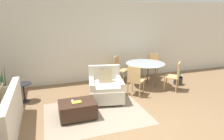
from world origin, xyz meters
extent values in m
plane|color=brown|center=(0.00, 0.00, 0.00)|extent=(20.00, 20.00, 0.00)
cube|color=silver|center=(0.00, 3.35, 1.38)|extent=(12.00, 0.06, 2.75)
cube|color=gray|center=(-0.60, 0.87, 0.00)|extent=(2.39, 1.84, 0.00)
cube|color=brown|center=(-0.60, 0.21, 0.00)|extent=(2.34, 0.06, 0.00)
cube|color=brown|center=(-0.60, 0.48, 0.00)|extent=(2.34, 0.06, 0.00)
cube|color=brown|center=(-0.60, 0.74, 0.00)|extent=(2.34, 0.06, 0.00)
cube|color=brown|center=(-0.60, 1.00, 0.00)|extent=(2.34, 0.06, 0.00)
cube|color=brown|center=(-0.60, 1.26, 0.00)|extent=(2.34, 0.06, 0.00)
cube|color=brown|center=(-0.60, 1.53, 0.00)|extent=(2.34, 0.06, 0.00)
cube|color=beige|center=(-2.34, 0.63, 0.63)|extent=(0.14, 2.04, 0.46)
cube|color=beige|center=(-0.16, 1.51, 0.23)|extent=(1.04, 1.09, 0.34)
cube|color=beige|center=(-0.16, 1.48, 0.45)|extent=(0.78, 0.93, 0.10)
cube|color=beige|center=(-0.08, 1.92, 0.65)|extent=(0.89, 0.28, 0.50)
cube|color=beige|center=(-0.53, 1.59, 0.50)|extent=(0.28, 0.87, 0.20)
cube|color=beige|center=(0.22, 1.44, 0.50)|extent=(0.28, 0.87, 0.20)
cylinder|color=brown|center=(-0.58, 1.20, 0.03)|extent=(0.05, 0.05, 0.06)
cylinder|color=brown|center=(0.13, 1.06, 0.03)|extent=(0.05, 0.05, 0.06)
cylinder|color=brown|center=(-0.44, 1.97, 0.03)|extent=(0.05, 0.05, 0.06)
cylinder|color=brown|center=(0.27, 1.83, 0.03)|extent=(0.05, 0.05, 0.06)
cube|color=#8E7F5B|center=(-0.13, 1.63, 0.66)|extent=(0.39, 0.27, 0.37)
cube|color=#382319|center=(-1.05, 0.83, 0.21)|extent=(0.82, 0.59, 0.35)
cylinder|color=black|center=(-1.41, 0.58, 0.02)|extent=(0.04, 0.04, 0.04)
cylinder|color=black|center=(-0.69, 0.58, 0.02)|extent=(0.04, 0.04, 0.04)
cylinder|color=black|center=(-1.41, 1.07, 0.02)|extent=(0.04, 0.04, 0.04)
cylinder|color=black|center=(-0.69, 1.07, 0.02)|extent=(0.04, 0.04, 0.04)
cube|color=gold|center=(-1.06, 0.80, 0.39)|extent=(0.23, 0.15, 0.02)
cube|color=#B7B7BC|center=(-1.13, 0.90, 0.39)|extent=(0.06, 0.16, 0.01)
cylinder|color=maroon|center=(-2.77, 2.18, 0.16)|extent=(0.41, 0.41, 0.33)
cylinder|color=black|center=(-2.77, 2.18, 0.32)|extent=(0.38, 0.38, 0.02)
cone|color=#387A42|center=(-2.73, 2.18, 0.61)|extent=(0.05, 0.14, 0.57)
cone|color=#387A42|center=(-2.69, 2.24, 0.70)|extent=(0.11, 0.13, 0.76)
cone|color=#387A42|center=(-2.76, 2.22, 0.68)|extent=(0.14, 0.08, 0.70)
cone|color=#387A42|center=(-2.80, 2.19, 0.65)|extent=(0.08, 0.10, 0.65)
cone|color=#387A42|center=(-2.76, 2.11, 0.65)|extent=(0.09, 0.05, 0.65)
cone|color=#387A42|center=(-2.74, 2.14, 0.59)|extent=(0.07, 0.07, 0.53)
cylinder|color=black|center=(-2.27, 2.15, 0.51)|extent=(0.44, 0.44, 0.02)
cylinder|color=black|center=(-2.27, 2.15, 0.26)|extent=(0.04, 0.04, 0.48)
cylinder|color=black|center=(-2.27, 2.15, 0.01)|extent=(0.24, 0.24, 0.02)
cylinder|color=#99A8AD|center=(1.40, 2.24, 0.76)|extent=(1.26, 1.26, 0.01)
cylinder|color=#59595B|center=(1.16, 1.99, 0.38)|extent=(0.04, 0.04, 0.76)
cylinder|color=#59595B|center=(1.65, 1.99, 0.38)|extent=(0.04, 0.04, 0.76)
cylinder|color=#59595B|center=(1.16, 2.48, 0.38)|extent=(0.04, 0.04, 0.76)
cylinder|color=#59595B|center=(1.65, 2.48, 0.38)|extent=(0.04, 0.04, 0.76)
cube|color=tan|center=(0.79, 1.63, 0.43)|extent=(0.59, 0.59, 0.03)
cube|color=tan|center=(0.66, 1.49, 0.68)|extent=(0.29, 0.29, 0.45)
cylinder|color=tan|center=(1.05, 1.63, 0.21)|extent=(0.03, 0.03, 0.42)
cylinder|color=tan|center=(0.79, 1.88, 0.21)|extent=(0.03, 0.03, 0.42)
cylinder|color=tan|center=(0.79, 1.37, 0.21)|extent=(0.03, 0.03, 0.42)
cylinder|color=tan|center=(0.54, 1.63, 0.21)|extent=(0.03, 0.03, 0.42)
cube|color=tan|center=(2.01, 1.63, 0.43)|extent=(0.59, 0.59, 0.03)
cube|color=tan|center=(2.15, 1.49, 0.68)|extent=(0.29, 0.29, 0.45)
cylinder|color=tan|center=(2.01, 1.88, 0.21)|extent=(0.03, 0.03, 0.42)
cylinder|color=tan|center=(1.76, 1.63, 0.21)|extent=(0.03, 0.03, 0.42)
cylinder|color=tan|center=(2.27, 1.63, 0.21)|extent=(0.03, 0.03, 0.42)
cylinder|color=tan|center=(2.01, 1.37, 0.21)|extent=(0.03, 0.03, 0.42)
cube|color=tan|center=(0.79, 2.85, 0.43)|extent=(0.59, 0.59, 0.03)
cube|color=tan|center=(0.66, 2.98, 0.68)|extent=(0.29, 0.29, 0.45)
cylinder|color=tan|center=(0.79, 2.59, 0.21)|extent=(0.03, 0.03, 0.42)
cylinder|color=tan|center=(1.05, 2.85, 0.21)|extent=(0.03, 0.03, 0.42)
cylinder|color=tan|center=(0.54, 2.85, 0.21)|extent=(0.03, 0.03, 0.42)
cylinder|color=tan|center=(0.79, 3.10, 0.21)|extent=(0.03, 0.03, 0.42)
cube|color=tan|center=(2.01, 2.85, 0.43)|extent=(0.59, 0.59, 0.03)
cube|color=tan|center=(2.15, 2.98, 0.68)|extent=(0.29, 0.29, 0.45)
cylinder|color=tan|center=(1.76, 2.85, 0.21)|extent=(0.03, 0.03, 0.42)
cylinder|color=tan|center=(2.01, 2.59, 0.21)|extent=(0.03, 0.03, 0.42)
cylinder|color=tan|center=(2.01, 3.10, 0.21)|extent=(0.03, 0.03, 0.42)
cylinder|color=tan|center=(2.27, 2.85, 0.21)|extent=(0.03, 0.03, 0.42)
cylinder|color=#333338|center=(2.53, 1.98, 0.13)|extent=(0.29, 0.29, 0.26)
cylinder|color=black|center=(2.53, 1.98, 0.25)|extent=(0.26, 0.26, 0.02)
cone|color=#387A42|center=(2.59, 1.97, 0.43)|extent=(0.05, 0.10, 0.35)
cone|color=#387A42|center=(2.56, 2.00, 0.42)|extent=(0.08, 0.07, 0.32)
cone|color=#387A42|center=(2.52, 2.04, 0.45)|extent=(0.06, 0.05, 0.38)
cone|color=#387A42|center=(2.49, 2.00, 0.42)|extent=(0.05, 0.05, 0.31)
cone|color=#387A42|center=(2.49, 1.95, 0.46)|extent=(0.05, 0.06, 0.40)
cone|color=#387A42|center=(2.52, 1.93, 0.47)|extent=(0.06, 0.05, 0.42)
cone|color=#387A42|center=(2.55, 1.95, 0.40)|extent=(0.08, 0.06, 0.29)
camera|label=1|loc=(-1.63, -3.35, 2.30)|focal=32.00mm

